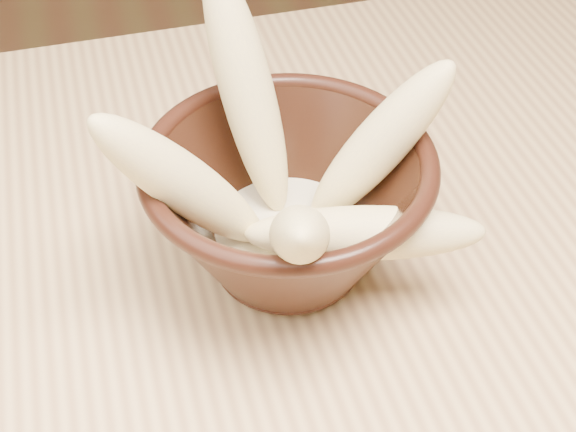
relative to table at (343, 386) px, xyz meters
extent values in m
cube|color=tan|center=(0.00, 0.00, 0.06)|extent=(1.20, 0.80, 0.04)
cylinder|color=black|center=(-0.03, 0.06, 0.08)|extent=(0.08, 0.08, 0.01)
cylinder|color=black|center=(-0.03, 0.06, 0.10)|extent=(0.08, 0.08, 0.01)
torus|color=black|center=(-0.03, 0.06, 0.18)|extent=(0.19, 0.19, 0.01)
cylinder|color=beige|center=(-0.03, 0.06, 0.11)|extent=(0.11, 0.11, 0.01)
ellipsoid|color=#F9E593|center=(-0.04, 0.10, 0.20)|extent=(0.07, 0.11, 0.17)
ellipsoid|color=#F9E593|center=(-0.09, 0.05, 0.18)|extent=(0.12, 0.05, 0.14)
ellipsoid|color=#F9E593|center=(0.04, 0.06, 0.17)|extent=(0.11, 0.04, 0.14)
ellipsoid|color=#F9E593|center=(0.01, 0.02, 0.14)|extent=(0.16, 0.08, 0.05)
ellipsoid|color=#F9E593|center=(-0.04, 0.00, 0.17)|extent=(0.07, 0.14, 0.13)
camera|label=1|loc=(-0.13, -0.32, 0.50)|focal=50.00mm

